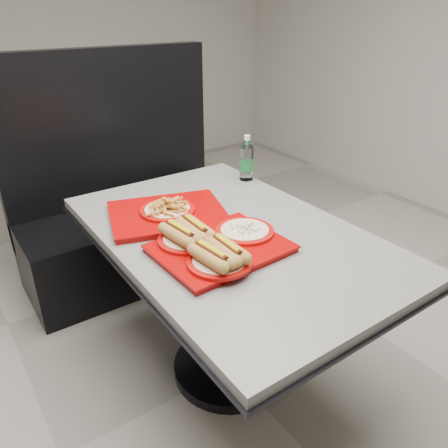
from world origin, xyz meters
TOP-DOWN VIEW (x-y plane):
  - ground at (0.00, 0.00)m, footprint 6.00×6.00m
  - diner_table at (0.00, 0.00)m, footprint 0.92×1.42m
  - booth_bench at (0.00, 1.09)m, footprint 1.30×0.57m
  - tray_near at (-0.14, -0.11)m, footprint 0.49×0.42m
  - tray_far at (-0.14, 0.25)m, footprint 0.56×0.50m
  - water_bottle at (0.40, 0.42)m, footprint 0.07×0.07m

SIDE VIEW (x-z plane):
  - ground at x=0.00m, z-range 0.00..0.00m
  - booth_bench at x=0.00m, z-range -0.27..1.08m
  - diner_table at x=0.00m, z-range 0.21..0.96m
  - tray_far at x=-0.14m, z-range 0.73..0.82m
  - tray_near at x=-0.14m, z-range 0.74..0.84m
  - water_bottle at x=0.40m, z-range 0.73..0.97m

